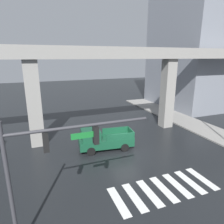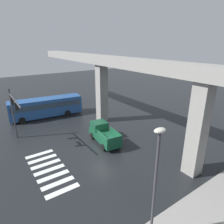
% 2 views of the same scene
% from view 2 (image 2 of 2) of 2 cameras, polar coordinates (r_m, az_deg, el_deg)
% --- Properties ---
extents(ground_plane, '(120.00, 120.00, 0.00)m').
position_cam_2_polar(ground_plane, '(21.62, -2.72, -11.38)').
color(ground_plane, black).
extents(crosswalk_stripes, '(7.15, 2.80, 0.01)m').
position_cam_2_polar(crosswalk_stripes, '(19.70, -17.79, -15.80)').
color(crosswalk_stripes, silver).
rests_on(crosswalk_stripes, ground).
extents(elevated_overpass, '(55.04, 2.08, 9.54)m').
position_cam_2_polar(elevated_overpass, '(21.59, 7.76, 11.44)').
color(elevated_overpass, gray).
rests_on(elevated_overpass, ground).
extents(sidewalk_east, '(4.00, 36.00, 0.15)m').
position_cam_2_polar(sidewalk_east, '(16.70, 27.69, -24.49)').
color(sidewalk_east, gray).
rests_on(sidewalk_east, ground).
extents(pickup_truck, '(5.29, 2.52, 2.08)m').
position_cam_2_polar(pickup_truck, '(23.16, -2.53, -6.37)').
color(pickup_truck, '#14472D').
rests_on(pickup_truck, ground).
extents(city_bus, '(3.70, 11.01, 2.99)m').
position_cam_2_polar(city_bus, '(32.28, -18.68, 1.58)').
color(city_bus, '#234C8C').
rests_on(city_bus, ground).
extents(traffic_signal_mast, '(6.49, 0.32, 6.20)m').
position_cam_2_polar(traffic_signal_mast, '(24.01, -26.75, 1.14)').
color(traffic_signal_mast, '#38383D').
rests_on(traffic_signal_mast, ground).
extents(street_lamp_near_corner, '(0.44, 0.70, 7.24)m').
position_cam_2_polar(street_lamp_near_corner, '(11.00, 12.72, -17.47)').
color(street_lamp_near_corner, '#38383D').
rests_on(street_lamp_near_corner, ground).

